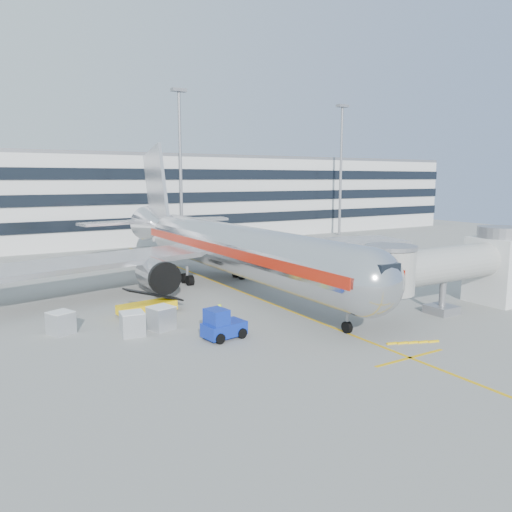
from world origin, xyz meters
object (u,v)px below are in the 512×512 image
belt_loader (147,306)px  baggage_tug (222,326)px  cargo_container_right (161,318)px  ramp_worker (220,316)px  main_jet (223,246)px  cargo_container_left (61,323)px  cargo_container_front (132,324)px

belt_loader → baggage_tug: 9.35m
cargo_container_right → ramp_worker: bearing=-24.0°
cargo_container_right → main_jet: bearing=45.9°
belt_loader → ramp_worker: belt_loader is taller
main_jet → belt_loader: bearing=-147.0°
cargo_container_left → baggage_tug: bearing=-36.8°
cargo_container_left → ramp_worker: (10.78, -4.57, 0.07)m
cargo_container_left → cargo_container_front: bearing=-35.0°
cargo_container_left → ramp_worker: bearing=-23.0°
ramp_worker → belt_loader: bearing=80.8°
belt_loader → cargo_container_right: size_ratio=2.54×
cargo_container_right → cargo_container_front: bearing=-172.3°
cargo_container_front → ramp_worker: bearing=-13.2°
baggage_tug → cargo_container_right: baggage_tug is taller
cargo_container_right → belt_loader: bearing=84.3°
baggage_tug → cargo_container_front: (-5.18, 4.09, -0.11)m
baggage_tug → cargo_container_right: size_ratio=1.58×
main_jet → baggage_tug: size_ratio=15.80×
main_jet → baggage_tug: main_jet is taller
cargo_container_front → baggage_tug: bearing=-38.3°
cargo_container_left → cargo_container_right: (6.71, -2.76, 0.05)m
main_jet → cargo_container_left: (-18.08, -8.96, -3.40)m
belt_loader → cargo_container_left: belt_loader is taller
main_jet → cargo_container_front: size_ratio=28.36×
baggage_tug → cargo_container_right: (-2.86, 4.40, -0.09)m
belt_loader → cargo_container_left: bearing=-165.4°
cargo_container_front → cargo_container_right: bearing=7.7°
ramp_worker → baggage_tug: bearing=-153.5°
cargo_container_right → ramp_worker: (4.07, -1.81, 0.02)m
main_jet → ramp_worker: 15.73m
main_jet → cargo_container_front: main_jet is taller
belt_loader → cargo_container_front: belt_loader is taller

